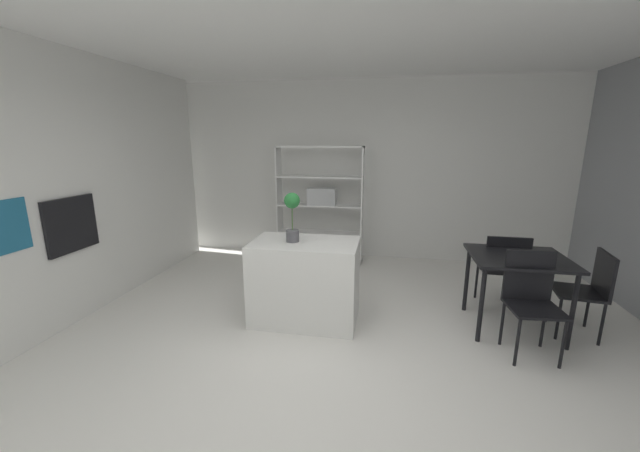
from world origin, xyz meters
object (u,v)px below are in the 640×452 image
object	(u,v)px
dining_chair_window_side	(589,286)
potted_plant_on_island	(292,213)
built_in_oven	(71,224)
dining_table	(518,265)
dining_chair_far	(503,265)
kitchen_island	(305,281)
dining_chair_near	(531,294)
open_bookshelf	(321,202)

from	to	relation	value
dining_chair_window_side	potted_plant_on_island	bearing A→B (deg)	-78.12
built_in_oven	dining_chair_window_side	bearing A→B (deg)	6.66
dining_table	dining_chair_far	distance (m)	0.45
kitchen_island	dining_chair_window_side	world-z (taller)	kitchen_island
dining_chair_window_side	dining_chair_far	xyz separation A→B (m)	(-0.67, 0.44, 0.03)
dining_table	kitchen_island	bearing A→B (deg)	-174.54
built_in_oven	potted_plant_on_island	size ratio (longest dim) A/B	1.20
built_in_oven	dining_chair_near	distance (m)	4.57
built_in_oven	dining_chair_near	bearing A→B (deg)	2.47
open_bookshelf	kitchen_island	bearing A→B (deg)	-84.29
kitchen_island	dining_table	size ratio (longest dim) A/B	1.22
built_in_oven	dining_chair_window_side	xyz separation A→B (m)	(5.22, 0.61, -0.54)
built_in_oven	dining_chair_far	bearing A→B (deg)	12.96
dining_table	built_in_oven	bearing A→B (deg)	-172.22
potted_plant_on_island	dining_table	xyz separation A→B (m)	(2.28, 0.22, -0.50)
dining_table	dining_chair_near	xyz separation A→B (m)	(-0.01, -0.43, -0.13)
potted_plant_on_island	dining_chair_window_side	xyz separation A→B (m)	(2.94, 0.21, -0.66)
dining_chair_far	dining_chair_window_side	bearing A→B (deg)	147.89
open_bookshelf	dining_chair_window_side	world-z (taller)	open_bookshelf
potted_plant_on_island	dining_chair_far	size ratio (longest dim) A/B	0.57
dining_table	potted_plant_on_island	bearing A→B (deg)	-174.48
potted_plant_on_island	kitchen_island	bearing A→B (deg)	6.63
dining_chair_far	open_bookshelf	bearing A→B (deg)	-29.26
dining_table	dining_chair_far	size ratio (longest dim) A/B	1.01
potted_plant_on_island	dining_chair_window_side	size ratio (longest dim) A/B	0.59
dining_chair_window_side	built_in_oven	bearing A→B (deg)	-75.49
built_in_oven	potted_plant_on_island	distance (m)	2.31
potted_plant_on_island	open_bookshelf	distance (m)	2.03
open_bookshelf	dining_chair_window_side	distance (m)	3.55
kitchen_island	dining_chair_window_side	distance (m)	2.83
built_in_oven	potted_plant_on_island	bearing A→B (deg)	10.03
dining_chair_near	open_bookshelf	bearing A→B (deg)	131.64
kitchen_island	dining_chair_near	size ratio (longest dim) A/B	1.17
built_in_oven	dining_chair_window_side	size ratio (longest dim) A/B	0.71
open_bookshelf	dining_chair_far	size ratio (longest dim) A/B	2.03
built_in_oven	kitchen_island	world-z (taller)	built_in_oven
dining_table	dining_chair_near	world-z (taller)	dining_chair_near
built_in_oven	open_bookshelf	size ratio (longest dim) A/B	0.34
dining_chair_near	dining_chair_far	bearing A→B (deg)	84.72
open_bookshelf	dining_table	distance (m)	2.97
built_in_oven	dining_chair_window_side	world-z (taller)	built_in_oven
potted_plant_on_island	dining_chair_near	world-z (taller)	potted_plant_on_island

